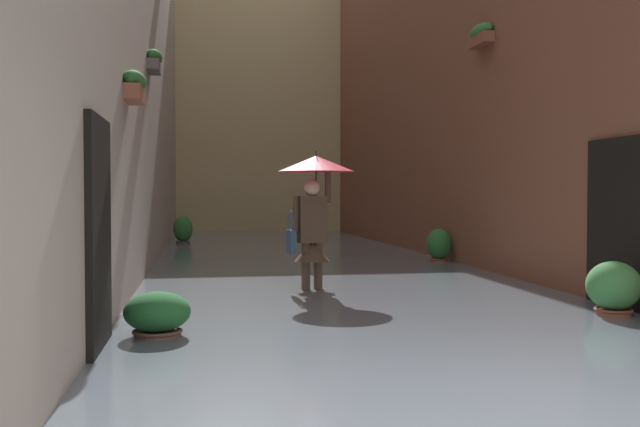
{
  "coord_description": "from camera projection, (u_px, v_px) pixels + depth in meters",
  "views": [
    {
      "loc": [
        1.95,
        3.55,
        1.55
      ],
      "look_at": [
        0.18,
        -6.86,
        1.24
      ],
      "focal_mm": 38.82,
      "sensor_mm": 36.0,
      "label": 1
    }
  ],
  "objects": [
    {
      "name": "building_facade_far",
      "position": [
        257.0,
        102.0,
        24.81
      ],
      "size": [
        9.31,
        1.8,
        9.65
      ],
      "primitive_type": "cube",
      "color": "tan",
      "rests_on": "ground_plane"
    },
    {
      "name": "potted_plant_mid_left",
      "position": [
        439.0,
        248.0,
        13.45
      ],
      "size": [
        0.48,
        0.48,
        0.86
      ],
      "color": "#9E563D",
      "rests_on": "ground_plane"
    },
    {
      "name": "potted_plant_far_left",
      "position": [
        614.0,
        293.0,
        7.52
      ],
      "size": [
        0.58,
        0.58,
        0.81
      ],
      "color": "brown",
      "rests_on": "ground_plane"
    },
    {
      "name": "potted_plant_near_right",
      "position": [
        157.0,
        320.0,
        6.44
      ],
      "size": [
        0.62,
        0.62,
        0.63
      ],
      "color": "brown",
      "rests_on": "ground_plane"
    },
    {
      "name": "ground_plane",
      "position": [
        301.0,
        270.0,
        13.96
      ],
      "size": [
        60.0,
        60.0,
        0.0
      ],
      "primitive_type": "plane",
      "color": "gray"
    },
    {
      "name": "flood_water",
      "position": [
        301.0,
        264.0,
        13.96
      ],
      "size": [
        6.51,
        26.49,
        0.22
      ],
      "primitive_type": "cube",
      "color": "slate",
      "rests_on": "ground_plane"
    },
    {
      "name": "person_wading",
      "position": [
        314.0,
        194.0,
        9.57
      ],
      "size": [
        1.07,
        1.07,
        2.14
      ],
      "color": "#2D2319",
      "rests_on": "ground_plane"
    },
    {
      "name": "building_facade_left",
      "position": [
        479.0,
        33.0,
        14.44
      ],
      "size": [
        2.04,
        24.49,
        9.81
      ],
      "color": "brown",
      "rests_on": "ground_plane"
    },
    {
      "name": "potted_plant_far_right",
      "position": [
        183.0,
        232.0,
        18.12
      ],
      "size": [
        0.51,
        0.51,
        0.95
      ],
      "color": "#66605B",
      "rests_on": "ground_plane"
    }
  ]
}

